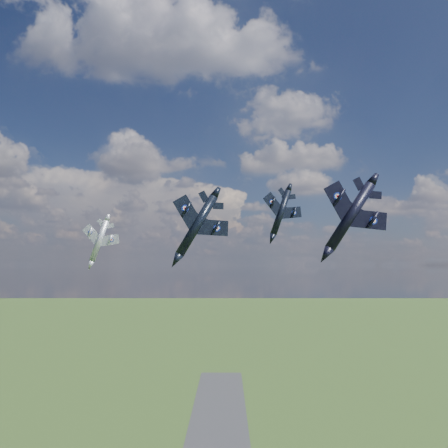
# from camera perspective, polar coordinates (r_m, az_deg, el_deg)

# --- Properties ---
(jet_lead_navy) EXTENTS (15.50, 18.71, 8.81)m
(jet_lead_navy) POSITION_cam_1_polar(r_m,az_deg,el_deg) (75.41, -3.56, -0.15)
(jet_lead_navy) COLOR black
(jet_right_navy) EXTENTS (12.20, 16.41, 8.96)m
(jet_right_navy) POSITION_cam_1_polar(r_m,az_deg,el_deg) (65.95, 16.17, 1.00)
(jet_right_navy) COLOR black
(jet_high_navy) EXTENTS (16.18, 18.49, 7.00)m
(jet_high_navy) POSITION_cam_1_polar(r_m,az_deg,el_deg) (101.99, 7.43, 1.51)
(jet_high_navy) COLOR black
(jet_left_silver) EXTENTS (10.56, 13.50, 5.49)m
(jet_left_silver) POSITION_cam_1_polar(r_m,az_deg,el_deg) (97.62, -15.99, -2.13)
(jet_left_silver) COLOR #B3B8BF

